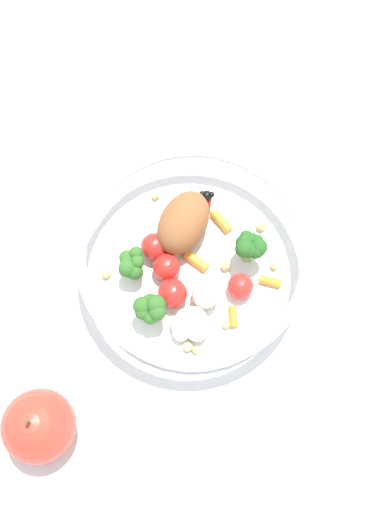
{
  "coord_description": "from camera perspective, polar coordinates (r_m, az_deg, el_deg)",
  "views": [
    {
      "loc": [
        -0.1,
        -0.19,
        0.64
      ],
      "look_at": [
        0.01,
        0.0,
        0.03
      ],
      "focal_mm": 40.43,
      "sensor_mm": 36.0,
      "label": 1
    }
  ],
  "objects": [
    {
      "name": "food_container",
      "position": [
        0.65,
        -0.15,
        -0.25
      ],
      "size": [
        0.26,
        0.26,
        0.07
      ],
      "color": "white",
      "rests_on": "ground_plane"
    },
    {
      "name": "ground_plane",
      "position": [
        0.68,
        -0.59,
        -1.55
      ],
      "size": [
        2.4,
        2.4,
        0.0
      ],
      "primitive_type": "plane",
      "color": "white"
    },
    {
      "name": "loose_apple",
      "position": [
        0.62,
        -14.91,
        -15.94
      ],
      "size": [
        0.07,
        0.07,
        0.09
      ],
      "color": "#BC3828",
      "rests_on": "ground_plane"
    }
  ]
}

